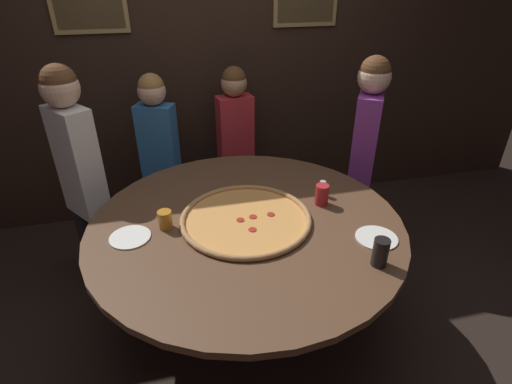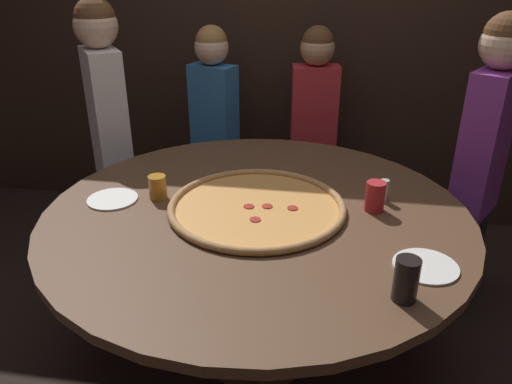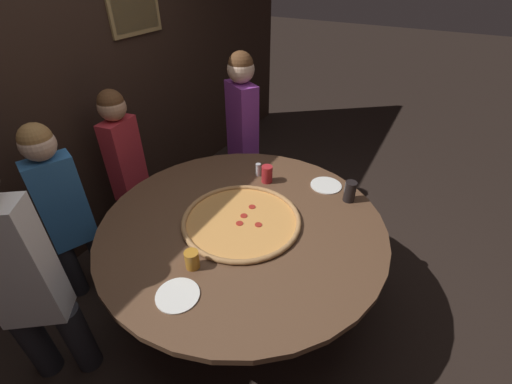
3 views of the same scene
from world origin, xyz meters
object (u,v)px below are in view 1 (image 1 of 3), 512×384
Objects in this scene: drink_cup_far_right at (165,220)px; diner_side_right at (79,167)px; white_plate_left_side at (376,238)px; diner_centre_back at (364,147)px; giant_pizza at (246,219)px; drink_cup_by_shaker at (380,252)px; condiment_shaker at (322,188)px; drink_cup_beside_pizza at (322,195)px; diner_far_left at (235,139)px; dining_table at (246,238)px; diner_side_left at (159,150)px; white_plate_near_front at (130,237)px.

diner_side_right is (-0.51, 0.65, 0.06)m from drink_cup_far_right.
diner_centre_back is (0.38, 0.92, 0.09)m from white_plate_left_side.
drink_cup_by_shaker is at bearing -43.49° from giant_pizza.
giant_pizza is at bearing -162.24° from condiment_shaker.
drink_cup_far_right is 0.82× the size of drink_cup_beside_pizza.
diner_side_right reaches higher than diner_centre_back.
drink_cup_beside_pizza is at bearing 111.30° from white_plate_left_side.
white_plate_left_side is 1.55m from diner_far_left.
giant_pizza is 5.85× the size of drink_cup_beside_pizza.
diner_far_left is at bearing 81.93° from dining_table.
giant_pizza is 1.17m from diner_side_left.
white_plate_near_front is 1.11m from diner_side_left.
drink_cup_far_right is at bearing 174.42° from dining_table.
diner_centre_back is at bearing -128.96° from diner_side_right.
dining_table is 1.18m from diner_far_left.
dining_table is 12.22× the size of drink_cup_by_shaker.
drink_cup_far_right is 1.27m from diner_far_left.
giant_pizza is 0.55m from condiment_shaker.
diner_side_left reaches higher than white_plate_near_front.
drink_cup_far_right is 0.91m from drink_cup_beside_pizza.
diner_centre_back reaches higher than drink_cup_beside_pizza.
dining_table is 1.18m from diner_side_left.
diner_far_left reaches higher than white_plate_left_side.
drink_cup_far_right is (-0.44, 0.04, 0.17)m from dining_table.
dining_table is at bearing -162.47° from diner_side_right.
white_plate_near_front is at bearing -164.64° from drink_cup_far_right.
diner_centre_back reaches higher than dining_table.
diner_far_left is (-0.47, 1.48, 0.01)m from white_plate_left_side.
diner_side_right reaches higher than giant_pizza.
giant_pizza is (-0.00, 0.01, 0.13)m from dining_table.
giant_pizza is 0.44m from drink_cup_far_right.
drink_cup_beside_pizza is 0.59× the size of white_plate_near_front.
drink_cup_far_right is 0.08× the size of diner_side_left.
diner_side_right is at bearing 60.13° from diner_side_left.
diner_side_right reaches higher than drink_cup_by_shaker.
diner_side_right reaches higher than drink_cup_beside_pizza.
diner_far_left is (0.60, 1.12, -0.04)m from drink_cup_far_right.
diner_side_left is 1.53m from diner_centre_back.
drink_cup_beside_pizza reaches higher than giant_pizza.
giant_pizza reaches higher than white_plate_near_front.
diner_side_right is at bearing 143.98° from giant_pizza.
diner_side_left is at bearing 121.64° from drink_cup_by_shaker.
drink_cup_beside_pizza is 0.09× the size of diner_far_left.
diner_centre_back is at bearing 138.29° from diner_far_left.
dining_table is 0.51m from drink_cup_beside_pizza.
diner_side_right reaches higher than drink_cup_far_right.
drink_cup_beside_pizza is 0.09× the size of diner_side_left.
diner_centre_back is (1.44, 0.56, 0.05)m from drink_cup_far_right.
diner_centre_back is at bearing 66.99° from drink_cup_by_shaker.
white_plate_near_front is (-1.10, -0.09, -0.06)m from drink_cup_beside_pizza.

